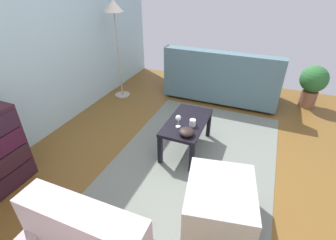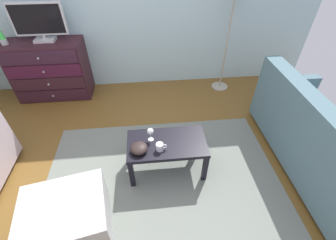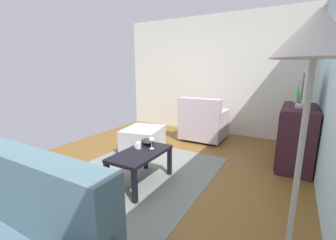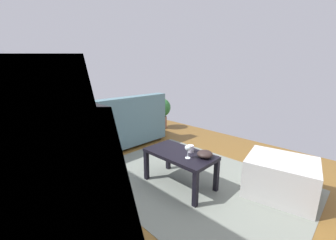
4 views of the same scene
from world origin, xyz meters
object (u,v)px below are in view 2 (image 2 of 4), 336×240
object	(u,v)px
couch_large	(319,142)
ottoman	(68,219)
lava_lamp	(0,34)
coffee_table	(167,146)
wine_glass	(150,132)
mug	(160,147)
tv	(39,21)
bowl_decorative	(139,148)
dresser	(51,70)

from	to	relation	value
couch_large	ottoman	bearing A→B (deg)	-168.31
lava_lamp	coffee_table	size ratio (longest dim) A/B	0.39
wine_glass	lava_lamp	bearing A→B (deg)	140.65
couch_large	mug	bearing A→B (deg)	-179.88
tv	couch_large	world-z (taller)	tv
couch_large	ottoman	xyz separation A→B (m)	(-2.62, -0.54, -0.14)
ottoman	coffee_table	bearing A→B (deg)	34.09
tv	lava_lamp	world-z (taller)	tv
mug	ottoman	world-z (taller)	mug
bowl_decorative	wine_glass	bearing A→B (deg)	50.00
lava_lamp	ottoman	size ratio (longest dim) A/B	0.47
ottoman	mug	bearing A→B (deg)	32.05
bowl_decorative	coffee_table	bearing A→B (deg)	17.34
lava_lamp	wine_glass	world-z (taller)	lava_lamp
dresser	tv	world-z (taller)	tv
dresser	lava_lamp	xyz separation A→B (m)	(-0.46, -0.04, 0.60)
dresser	tv	size ratio (longest dim) A/B	1.57
mug	bowl_decorative	size ratio (longest dim) A/B	0.64
lava_lamp	wine_glass	xyz separation A→B (m)	(1.94, -1.59, -0.50)
bowl_decorative	ottoman	distance (m)	0.88
bowl_decorative	couch_large	size ratio (longest dim) A/B	0.09
coffee_table	tv	bearing A→B (deg)	132.66
dresser	wine_glass	size ratio (longest dim) A/B	7.07
dresser	tv	bearing A→B (deg)	18.86
tv	mug	xyz separation A→B (m)	(1.50, -1.81, -0.70)
tv	mug	size ratio (longest dim) A/B	6.20
dresser	lava_lamp	distance (m)	0.75
tv	bowl_decorative	bearing A→B (deg)	-54.48
bowl_decorative	couch_large	bearing A→B (deg)	-0.08
lava_lamp	wine_glass	distance (m)	2.56
bowl_decorative	mug	bearing A→B (deg)	-1.72
tv	ottoman	world-z (taller)	tv
dresser	wine_glass	world-z (taller)	dresser
tv	mug	distance (m)	2.46
coffee_table	wine_glass	bearing A→B (deg)	160.84
coffee_table	bowl_decorative	world-z (taller)	bowl_decorative
couch_large	ottoman	distance (m)	2.68
wine_glass	coffee_table	bearing A→B (deg)	-19.16
wine_glass	bowl_decorative	world-z (taller)	wine_glass
tv	dresser	bearing A→B (deg)	-161.14
dresser	wine_glass	xyz separation A→B (m)	(1.48, -1.63, 0.09)
couch_large	coffee_table	bearing A→B (deg)	176.82
dresser	lava_lamp	world-z (taller)	lava_lamp
wine_glass	couch_large	distance (m)	1.87
tv	coffee_table	bearing A→B (deg)	-47.34
ottoman	tv	bearing A→B (deg)	105.23
mug	lava_lamp	bearing A→B (deg)	139.26
tv	couch_large	bearing A→B (deg)	-28.99
lava_lamp	couch_large	xyz separation A→B (m)	(3.79, -1.74, -0.70)
coffee_table	mug	distance (m)	0.16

